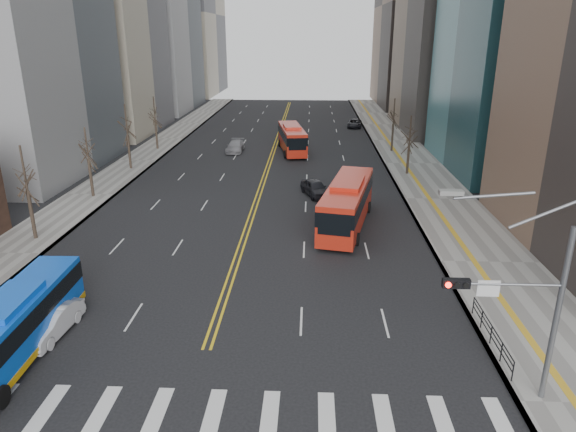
{
  "coord_description": "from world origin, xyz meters",
  "views": [
    {
      "loc": [
        5.08,
        -16.78,
        14.91
      ],
      "look_at": [
        3.7,
        13.92,
        4.04
      ],
      "focal_mm": 32.0,
      "sensor_mm": 36.0,
      "label": 1
    }
  ],
  "objects": [
    {
      "name": "crosswalk",
      "position": [
        0.0,
        0.0,
        0.01
      ],
      "size": [
        26.7,
        4.0,
        0.01
      ],
      "color": "silver",
      "rests_on": "ground"
    },
    {
      "name": "red_bus_near",
      "position": [
        8.11,
        23.08,
        2.14
      ],
      "size": [
        5.36,
        12.58,
        3.86
      ],
      "color": "red",
      "rests_on": "ground"
    },
    {
      "name": "car_dark_mid",
      "position": [
        5.58,
        31.55,
        0.78
      ],
      "size": [
        3.3,
        4.93,
        1.56
      ],
      "primitive_type": "imported",
      "rotation": [
        0.0,
        0.0,
        0.35
      ],
      "color": "black",
      "rests_on": "ground"
    },
    {
      "name": "ground",
      "position": [
        0.0,
        0.0,
        0.0
      ],
      "size": [
        220.0,
        220.0,
        0.0
      ],
      "primitive_type": "plane",
      "color": "black"
    },
    {
      "name": "sidewalk_right",
      "position": [
        17.5,
        45.0,
        0.07
      ],
      "size": [
        7.0,
        130.0,
        0.15
      ],
      "primitive_type": "cube",
      "color": "slate",
      "rests_on": "ground"
    },
    {
      "name": "car_white",
      "position": [
        -8.38,
        6.0,
        0.74
      ],
      "size": [
        1.93,
        4.6,
        1.48
      ],
      "primitive_type": "imported",
      "rotation": [
        0.0,
        0.0,
        -0.08
      ],
      "color": "silver",
      "rests_on": "ground"
    },
    {
      "name": "sidewalk_left",
      "position": [
        -16.5,
        45.0,
        0.07
      ],
      "size": [
        5.0,
        130.0,
        0.15
      ],
      "primitive_type": "cube",
      "color": "slate",
      "rests_on": "ground"
    },
    {
      "name": "pedestrian_railing",
      "position": [
        14.3,
        6.0,
        0.82
      ],
      "size": [
        0.06,
        6.06,
        1.02
      ],
      "color": "black",
      "rests_on": "sidewalk_right"
    },
    {
      "name": "car_dark_far",
      "position": [
        12.5,
        71.34,
        0.68
      ],
      "size": [
        2.86,
        5.13,
        1.36
      ],
      "primitive_type": "imported",
      "rotation": [
        0.0,
        0.0,
        -0.13
      ],
      "color": "black",
      "rests_on": "ground"
    },
    {
      "name": "signal_mast",
      "position": [
        13.77,
        2.0,
        4.86
      ],
      "size": [
        5.37,
        0.37,
        9.39
      ],
      "color": "slate",
      "rests_on": "ground"
    },
    {
      "name": "centerline",
      "position": [
        0.0,
        55.0,
        0.01
      ],
      "size": [
        0.55,
        100.0,
        0.01
      ],
      "color": "gold",
      "rests_on": "ground"
    },
    {
      "name": "car_silver",
      "position": [
        -5.07,
        51.12,
        0.74
      ],
      "size": [
        2.16,
        5.15,
        1.49
      ],
      "primitive_type": "imported",
      "rotation": [
        0.0,
        0.0,
        -0.02
      ],
      "color": "gray",
      "rests_on": "ground"
    },
    {
      "name": "street_trees",
      "position": [
        -7.18,
        34.55,
        4.87
      ],
      "size": [
        35.2,
        47.2,
        7.6
      ],
      "color": "black",
      "rests_on": "ground"
    },
    {
      "name": "red_bus_far",
      "position": [
        2.55,
        51.44,
        2.01
      ],
      "size": [
        4.42,
        11.69,
        3.61
      ],
      "color": "red",
      "rests_on": "ground"
    },
    {
      "name": "blue_bus",
      "position": [
        -9.07,
        4.0,
        1.71
      ],
      "size": [
        2.84,
        11.16,
        3.25
      ],
      "color": "blue",
      "rests_on": "ground"
    }
  ]
}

